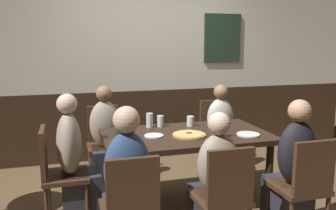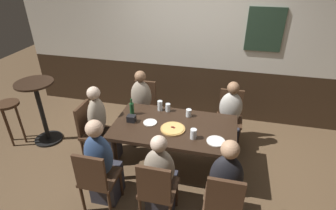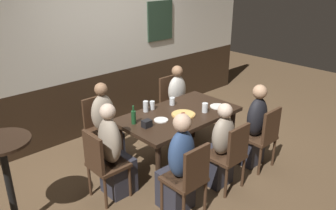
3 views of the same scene
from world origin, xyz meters
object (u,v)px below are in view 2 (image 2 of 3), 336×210
chair_mid_near (157,189)px  plate_white_small (150,123)px  person_left_near (103,168)px  tumbler_water (189,113)px  chair_left_near (97,178)px  tumbler_short (160,106)px  chair_head_west (92,129)px  highball_clear (193,134)px  plate_white_large (216,141)px  person_right_far (229,122)px  side_bar_table (41,108)px  person_mid_near (161,180)px  person_right_near (224,190)px  bar_stool (10,112)px  chair_right_near (223,201)px  pint_glass_pale (168,108)px  condiment_caddy (131,119)px  person_left_far (141,110)px  pizza (173,129)px  chair_right_far (230,114)px  dining_table (174,131)px  beer_bottle_green (132,108)px  person_head_west (102,130)px  chair_left_far (144,104)px

chair_mid_near → plate_white_small: size_ratio=4.83×
person_left_near → tumbler_water: 1.34m
chair_left_near → tumbler_short: size_ratio=5.88×
chair_head_west → highball_clear: size_ratio=6.84×
tumbler_water → plate_white_large: 0.65m
chair_mid_near → tumbler_short: tumbler_short is taller
person_right_far → chair_head_west: bearing=-159.8°
side_bar_table → person_mid_near: bearing=-22.5°
chair_left_near → person_right_near: size_ratio=0.75×
side_bar_table → bar_stool: size_ratio=1.46×
chair_right_near → person_right_near: person_right_near is taller
pint_glass_pale → condiment_caddy: (-0.41, -0.38, -0.01)m
person_left_far → plate_white_small: 0.85m
person_left_near → person_right_near: 1.42m
pizza → pint_glass_pale: (-0.17, 0.43, 0.04)m
person_mid_near → person_left_far: person_left_far is taller
chair_right_near → pint_glass_pale: (-0.88, 1.22, 0.30)m
chair_right_far → plate_white_small: (-1.04, -0.88, 0.25)m
dining_table → beer_bottle_green: size_ratio=6.69×
person_left_near → highball_clear: size_ratio=9.20×
person_head_west → tumbler_water: bearing=13.1°
chair_left_far → bar_stool: 2.09m
person_left_far → bar_stool: (-1.92, -0.67, 0.09)m
chair_left_near → person_right_near: (1.42, 0.16, -0.01)m
chair_left_near → chair_left_far: (0.00, 1.74, 0.00)m
chair_mid_near → plate_white_large: 0.90m
beer_bottle_green → plate_white_large: (1.20, -0.37, -0.09)m
chair_left_near → chair_left_far: size_ratio=1.00×
dining_table → pint_glass_pale: (-0.17, 0.35, 0.14)m
highball_clear → beer_bottle_green: 0.99m
chair_right_far → chair_head_west: same height
chair_head_west → chair_right_near: (1.93, -0.87, 0.00)m
person_head_west → beer_bottle_green: size_ratio=4.91×
chair_head_west → highball_clear: chair_head_west is taller
chair_mid_near → person_left_far: size_ratio=0.77×
chair_mid_near → person_head_west: 1.37m
person_right_far → person_right_near: person_right_near is taller
person_head_west → pizza: size_ratio=3.70×
chair_right_far → person_right_near: 1.58m
person_head_west → tumbler_short: bearing=24.2°
chair_right_near → person_left_near: (-1.42, 0.16, 0.00)m
plate_white_large → chair_left_far: bearing=139.3°
dining_table → pizza: pizza is taller
chair_right_near → person_left_far: bearing=131.8°
chair_head_west → person_head_west: 0.16m
chair_right_near → tumbler_water: size_ratio=8.24×
chair_mid_near → dining_table: bearing=90.0°
person_left_near → person_right_near: person_left_near is taller
chair_left_near → tumbler_water: chair_left_near is taller
person_left_near → chair_right_far: bearing=48.2°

